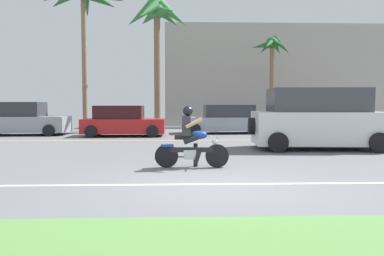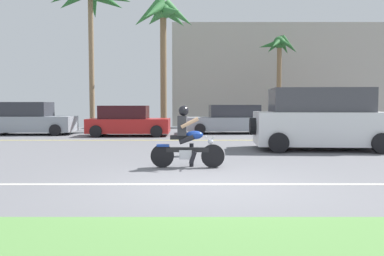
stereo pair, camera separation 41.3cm
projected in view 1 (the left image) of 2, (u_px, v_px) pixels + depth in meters
name	position (u px, v px, depth m)	size (l,w,h in m)	color
ground	(205.00, 162.00, 10.02)	(56.00, 30.00, 0.04)	slate
lane_line_near	(216.00, 184.00, 7.06)	(50.40, 0.12, 0.01)	silver
lane_line_far	(196.00, 140.00, 15.86)	(50.40, 0.12, 0.01)	yellow
motorcyclist	(191.00, 142.00, 8.93)	(1.77, 0.58, 1.48)	black
suv_nearby	(318.00, 120.00, 12.66)	(4.63, 2.42, 2.05)	silver
parked_car_0	(20.00, 120.00, 18.59)	(4.47, 1.85, 1.64)	#8C939E
parked_car_1	(123.00, 122.00, 18.00)	(3.89, 1.98, 1.46)	#AD1E1E
parked_car_2	(225.00, 120.00, 19.78)	(4.49, 2.05, 1.50)	#8C939E
parked_car_3	(329.00, 120.00, 19.45)	(4.06, 1.95, 1.48)	#AD1E1E
palm_tree_0	(157.00, 21.00, 21.55)	(3.78, 3.64, 7.62)	brown
palm_tree_1	(272.00, 52.00, 23.34)	(2.62, 2.62, 5.83)	brown
building_far	(276.00, 77.00, 27.98)	(16.43, 4.00, 7.15)	#A8A399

